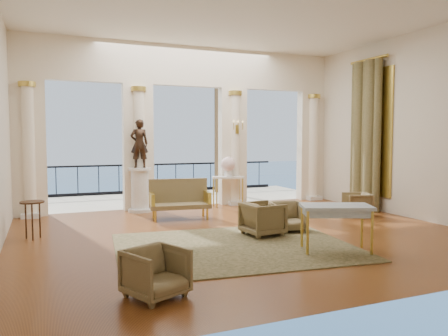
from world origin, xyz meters
name	(u,v)px	position (x,y,z in m)	size (l,w,h in m)	color
floor	(245,234)	(0.00, 0.00, 0.00)	(9.00, 9.00, 0.00)	#482311
room_walls	(273,86)	(0.00, -1.12, 2.88)	(9.00, 9.00, 9.00)	beige
arcade	(187,116)	(0.00, 3.82, 2.58)	(9.00, 0.56, 4.50)	white
terrace	(170,199)	(0.00, 5.80, -0.05)	(10.00, 3.60, 0.10)	beige
balustrade	(158,181)	(0.00, 7.40, 0.41)	(9.00, 0.06, 1.03)	black
palm_tree	(217,78)	(2.00, 6.60, 4.09)	(2.00, 2.00, 4.50)	#4C3823
sea	(72,191)	(0.00, 60.00, -6.00)	(160.00, 160.00, 0.00)	navy
curtain	(365,136)	(4.28, 1.50, 2.02)	(0.33, 1.40, 4.09)	brown
window_frame	(370,133)	(4.47, 1.50, 2.10)	(0.04, 1.60, 3.40)	gold
wall_sconce	(237,128)	(1.40, 3.51, 2.23)	(0.30, 0.11, 0.33)	gold
rug	(235,247)	(-0.64, -0.93, 0.01)	(4.16, 3.24, 0.02)	#2A3117
armchair_a	(156,270)	(-2.54, -2.80, 0.34)	(0.65, 0.61, 0.67)	#4E3F24
armchair_b	(288,215)	(0.93, -0.11, 0.34)	(0.66, 0.62, 0.68)	#4E3F24
armchair_c	(357,203)	(3.50, 0.81, 0.32)	(0.62, 0.58, 0.64)	#4E3F24
armchair_d	(263,217)	(0.27, -0.26, 0.37)	(0.72, 0.68, 0.74)	#4E3F24
settee	(179,199)	(-0.75, 2.17, 0.47)	(1.51, 0.80, 0.95)	#4E3F24
game_table	(336,210)	(0.85, -1.85, 0.72)	(1.33, 1.05, 0.81)	#8FA1B2
pedestal	(140,191)	(-1.44, 3.50, 0.56)	(0.64, 0.64, 1.17)	silver
statue	(139,144)	(-1.44, 3.50, 1.80)	(0.46, 0.30, 1.27)	black
console_table	(228,182)	(1.09, 3.46, 0.71)	(0.96, 0.60, 0.86)	silver
urn	(228,165)	(1.09, 3.46, 1.17)	(0.42, 0.42, 0.56)	white
side_table	(32,207)	(-4.00, 1.16, 0.63)	(0.45, 0.45, 0.74)	black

